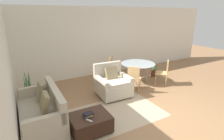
# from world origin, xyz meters

# --- Properties ---
(ground_plane) EXTENTS (20.00, 20.00, 0.00)m
(ground_plane) POSITION_xyz_m (0.00, 0.00, 0.00)
(ground_plane) COLOR #936B47
(wall_back) EXTENTS (12.00, 0.06, 2.75)m
(wall_back) POSITION_xyz_m (0.00, 3.82, 1.38)
(wall_back) COLOR white
(wall_back) RESTS_ON ground_plane
(wall_left) EXTENTS (0.06, 12.00, 2.75)m
(wall_left) POSITION_xyz_m (-3.15, 1.50, 1.38)
(wall_left) COLOR white
(wall_left) RESTS_ON ground_plane
(area_rug) EXTENTS (2.82, 1.55, 0.01)m
(area_rug) POSITION_xyz_m (-1.09, 0.72, 0.00)
(area_rug) COLOR tan
(area_rug) RESTS_ON ground_plane
(couch) EXTENTS (0.85, 1.71, 0.93)m
(couch) POSITION_xyz_m (-2.61, 1.08, 0.32)
(couch) COLOR beige
(couch) RESTS_ON ground_plane
(armchair) EXTENTS (0.98, 0.98, 0.99)m
(armchair) POSITION_xyz_m (-0.44, 1.71, 0.37)
(armchair) COLOR beige
(armchair) RESTS_ON ground_plane
(ottoman) EXTENTS (0.85, 0.68, 0.39)m
(ottoman) POSITION_xyz_m (-1.75, 0.38, 0.22)
(ottoman) COLOR #382319
(ottoman) RESTS_ON ground_plane
(book_stack) EXTENTS (0.21, 0.18, 0.09)m
(book_stack) POSITION_xyz_m (-1.79, 0.36, 0.44)
(book_stack) COLOR #2D478C
(book_stack) RESTS_ON ottoman
(tv_remote_primary) EXTENTS (0.11, 0.16, 0.01)m
(tv_remote_primary) POSITION_xyz_m (-1.83, 0.21, 0.40)
(tv_remote_primary) COLOR #B7B7BC
(tv_remote_primary) RESTS_ON ottoman
(potted_plant) EXTENTS (0.34, 0.34, 1.09)m
(potted_plant) POSITION_xyz_m (-2.79, 2.28, 0.28)
(potted_plant) COLOR brown
(potted_plant) RESTS_ON ground_plane
(dining_table) EXTENTS (1.25, 1.25, 0.73)m
(dining_table) POSITION_xyz_m (0.94, 2.23, 0.66)
(dining_table) COLOR #99A8AD
(dining_table) RESTS_ON ground_plane
(dining_chair_near_left) EXTENTS (0.59, 0.59, 0.90)m
(dining_chair_near_left) POSITION_xyz_m (0.27, 1.57, 0.52)
(dining_chair_near_left) COLOR tan
(dining_chair_near_left) RESTS_ON ground_plane
(dining_chair_near_right) EXTENTS (0.59, 0.59, 0.90)m
(dining_chair_near_right) POSITION_xyz_m (1.61, 1.57, 0.52)
(dining_chair_near_right) COLOR tan
(dining_chair_near_right) RESTS_ON ground_plane
(dining_chair_far_left) EXTENTS (0.59, 0.59, 0.90)m
(dining_chair_far_left) POSITION_xyz_m (0.27, 2.90, 0.52)
(dining_chair_far_left) COLOR tan
(dining_chair_far_left) RESTS_ON ground_plane
(potted_plant_small) EXTENTS (0.24, 0.24, 0.69)m
(potted_plant_small) POSITION_xyz_m (1.93, 2.40, 0.21)
(potted_plant_small) COLOR brown
(potted_plant_small) RESTS_ON ground_plane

